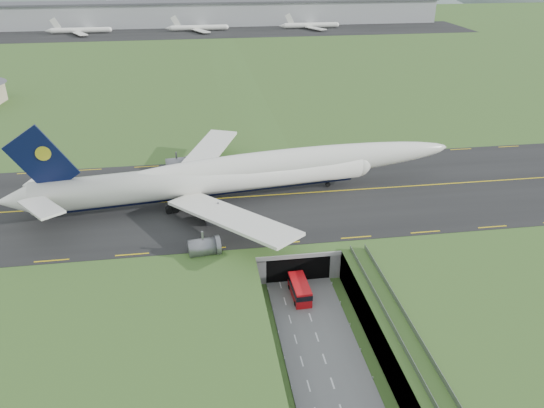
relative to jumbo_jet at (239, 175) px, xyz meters
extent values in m
plane|color=#3C5923|center=(8.55, -32.92, -11.65)|extent=(900.00, 900.00, 0.00)
cube|color=gray|center=(8.55, -32.92, -8.65)|extent=(800.00, 800.00, 6.00)
cube|color=slate|center=(8.55, -40.42, -11.55)|extent=(12.00, 75.00, 0.20)
cube|color=black|center=(8.55, 0.08, -5.56)|extent=(800.00, 44.00, 0.18)
cube|color=gray|center=(8.55, -13.92, -6.15)|extent=(16.00, 22.00, 1.00)
cube|color=gray|center=(1.55, -13.92, -8.65)|extent=(2.00, 22.00, 6.00)
cube|color=gray|center=(15.55, -13.92, -8.65)|extent=(2.00, 22.00, 6.00)
cube|color=black|center=(8.55, -18.92, -9.15)|extent=(12.00, 12.00, 5.00)
cube|color=#A8A8A3|center=(8.55, -24.97, -6.05)|extent=(17.00, 0.50, 0.80)
cube|color=#A8A8A3|center=(19.55, -51.42, -5.85)|extent=(3.00, 53.00, 0.50)
cube|color=gray|center=(18.15, -51.42, -5.10)|extent=(0.06, 53.00, 1.00)
cube|color=gray|center=(20.95, -51.42, -5.10)|extent=(0.06, 53.00, 1.00)
cylinder|color=#A8A8A3|center=(19.55, -48.92, -8.85)|extent=(0.90, 0.90, 5.60)
cylinder|color=#A8A8A3|center=(19.55, -36.92, -8.85)|extent=(0.90, 0.90, 5.60)
cylinder|color=white|center=(-7.11, -0.90, -0.32)|extent=(70.44, 15.35, 6.60)
sphere|color=white|center=(27.70, 3.50, -0.32)|extent=(7.23, 7.23, 6.47)
cone|color=white|center=(-44.98, -5.69, -0.32)|extent=(7.95, 7.13, 6.27)
ellipsoid|color=white|center=(11.69, 1.48, 1.17)|extent=(78.50, 15.86, 6.93)
ellipsoid|color=black|center=(26.67, 3.37, 0.51)|extent=(4.95, 3.45, 2.31)
cylinder|color=black|center=(-7.11, -0.90, -2.89)|extent=(66.48, 11.11, 2.77)
cube|color=white|center=(-7.13, 15.74, -1.35)|extent=(18.64, 31.31, 2.78)
cube|color=white|center=(-39.81, 2.77, 1.23)|extent=(8.37, 12.27, 1.06)
cube|color=white|center=(-2.99, -17.02, -1.35)|extent=(24.45, 29.00, 2.78)
cube|color=white|center=(-37.87, -12.59, 1.23)|extent=(10.34, 11.96, 1.06)
cube|color=black|center=(-38.33, -4.85, 7.42)|extent=(13.10, 2.26, 14.60)
cylinder|color=yellow|center=(-37.82, -4.78, 8.97)|extent=(2.96, 1.08, 2.89)
cylinder|color=slate|center=(-7.59, 8.92, -4.55)|extent=(5.75, 4.05, 3.41)
cylinder|color=slate|center=(-13.79, 19.06, -4.55)|extent=(5.75, 4.05, 3.41)
cylinder|color=slate|center=(-5.14, -10.53, -4.55)|extent=(5.75, 4.05, 3.41)
cylinder|color=slate|center=(-8.61, -21.89, -4.55)|extent=(5.75, 4.05, 3.41)
cylinder|color=black|center=(20.74, 2.62, -4.91)|extent=(1.19, 0.65, 1.14)
cube|color=black|center=(-11.71, -1.48, -4.75)|extent=(7.05, 7.94, 1.44)
cube|color=red|center=(7.88, -29.84, -9.96)|extent=(3.02, 7.55, 2.98)
cube|color=black|center=(7.88, -29.84, -9.37)|extent=(3.08, 7.65, 0.99)
cube|color=black|center=(7.88, -29.84, -11.21)|extent=(2.81, 7.04, 0.50)
cylinder|color=black|center=(6.66, -32.37, -11.11)|extent=(0.38, 0.91, 0.90)
cylinder|color=black|center=(6.50, -27.40, -11.11)|extent=(0.38, 0.91, 0.90)
cylinder|color=black|center=(9.25, -32.28, -11.11)|extent=(0.38, 0.91, 0.90)
cylinder|color=black|center=(9.09, -27.31, -11.11)|extent=(0.38, 0.91, 0.90)
cube|color=#B2B2B2|center=(8.55, 267.08, 1.85)|extent=(300.00, 22.00, 15.00)
cube|color=#4C4C51|center=(8.55, 267.08, 9.35)|extent=(302.00, 24.00, 1.20)
cube|color=black|center=(8.55, 237.08, -5.51)|extent=(320.00, 50.00, 0.08)
cylinder|color=white|center=(-74.00, 242.08, -3.47)|extent=(34.00, 3.20, 3.20)
cylinder|color=white|center=(-2.74, 242.08, -3.47)|extent=(34.00, 3.20, 3.20)
cylinder|color=white|center=(68.65, 242.08, -3.47)|extent=(34.00, 3.20, 3.20)
ellipsoid|color=#50605A|center=(128.55, 397.08, -15.65)|extent=(260.00, 91.00, 44.00)
ellipsoid|color=#50605A|center=(328.55, 397.08, -15.65)|extent=(180.00, 63.00, 60.00)
camera|label=1|loc=(-8.39, -105.56, 45.63)|focal=35.00mm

